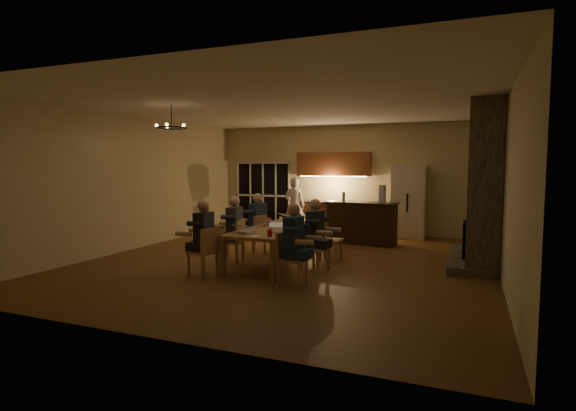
# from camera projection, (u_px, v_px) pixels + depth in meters

# --- Properties ---
(floor) EXTENTS (9.00, 9.00, 0.00)m
(floor) POSITION_uv_depth(u_px,v_px,m) (290.00, 261.00, 9.39)
(floor) COLOR brown
(floor) RESTS_ON ground
(back_wall) EXTENTS (8.00, 0.04, 3.20)m
(back_wall) POSITION_uv_depth(u_px,v_px,m) (346.00, 179.00, 13.43)
(back_wall) COLOR tan
(back_wall) RESTS_ON ground
(left_wall) EXTENTS (0.04, 9.00, 3.20)m
(left_wall) POSITION_uv_depth(u_px,v_px,m) (134.00, 182.00, 10.75)
(left_wall) COLOR tan
(left_wall) RESTS_ON ground
(right_wall) EXTENTS (0.04, 9.00, 3.20)m
(right_wall) POSITION_uv_depth(u_px,v_px,m) (505.00, 189.00, 7.75)
(right_wall) COLOR tan
(right_wall) RESTS_ON ground
(ceiling) EXTENTS (8.00, 9.00, 0.04)m
(ceiling) POSITION_uv_depth(u_px,v_px,m) (290.00, 105.00, 9.11)
(ceiling) COLOR white
(ceiling) RESTS_ON back_wall
(french_doors) EXTENTS (1.86, 0.08, 2.10)m
(french_doors) POSITION_uv_depth(u_px,v_px,m) (263.00, 195.00, 14.43)
(french_doors) COLOR black
(french_doors) RESTS_ON ground
(fireplace) EXTENTS (0.58, 2.50, 3.20)m
(fireplace) POSITION_uv_depth(u_px,v_px,m) (483.00, 186.00, 8.98)
(fireplace) COLOR #73695B
(fireplace) RESTS_ON ground
(kitchenette) EXTENTS (2.24, 0.68, 2.40)m
(kitchenette) POSITION_uv_depth(u_px,v_px,m) (333.00, 193.00, 13.28)
(kitchenette) COLOR brown
(kitchenette) RESTS_ON ground
(refrigerator) EXTENTS (0.90, 0.68, 2.00)m
(refrigerator) POSITION_uv_depth(u_px,v_px,m) (409.00, 202.00, 12.43)
(refrigerator) COLOR beige
(refrigerator) RESTS_ON ground
(dining_table) EXTENTS (1.10, 3.26, 0.75)m
(dining_table) POSITION_uv_depth(u_px,v_px,m) (282.00, 244.00, 9.34)
(dining_table) COLOR #AF8346
(dining_table) RESTS_ON ground
(bar_island) EXTENTS (1.87, 0.92, 1.08)m
(bar_island) POSITION_uv_depth(u_px,v_px,m) (362.00, 223.00, 11.51)
(bar_island) COLOR black
(bar_island) RESTS_ON ground
(chair_left_near) EXTENTS (0.53, 0.53, 0.89)m
(chair_left_near) POSITION_uv_depth(u_px,v_px,m) (203.00, 252.00, 8.11)
(chair_left_near) COLOR tan
(chair_left_near) RESTS_ON ground
(chair_left_mid) EXTENTS (0.48, 0.48, 0.89)m
(chair_left_mid) POSITION_uv_depth(u_px,v_px,m) (232.00, 241.00, 9.25)
(chair_left_mid) COLOR tan
(chair_left_mid) RESTS_ON ground
(chair_left_far) EXTENTS (0.54, 0.54, 0.89)m
(chair_left_far) POSITION_uv_depth(u_px,v_px,m) (253.00, 234.00, 10.18)
(chair_left_far) COLOR tan
(chair_left_far) RESTS_ON ground
(chair_right_near) EXTENTS (0.44, 0.44, 0.89)m
(chair_right_near) POSITION_uv_depth(u_px,v_px,m) (293.00, 259.00, 7.49)
(chair_right_near) COLOR tan
(chair_right_near) RESTS_ON ground
(chair_right_mid) EXTENTS (0.56, 0.56, 0.89)m
(chair_right_mid) POSITION_uv_depth(u_px,v_px,m) (316.00, 248.00, 8.50)
(chair_right_mid) COLOR tan
(chair_right_mid) RESTS_ON ground
(chair_right_far) EXTENTS (0.45, 0.45, 0.89)m
(chair_right_far) POSITION_uv_depth(u_px,v_px,m) (331.00, 239.00, 9.51)
(chair_right_far) COLOR tan
(chair_right_far) RESTS_ON ground
(person_left_near) EXTENTS (0.65, 0.65, 1.38)m
(person_left_near) POSITION_uv_depth(u_px,v_px,m) (204.00, 238.00, 8.18)
(person_left_near) COLOR #262A31
(person_left_near) RESTS_ON ground
(person_right_near) EXTENTS (0.61, 0.61, 1.38)m
(person_right_near) POSITION_uv_depth(u_px,v_px,m) (294.00, 244.00, 7.47)
(person_right_near) COLOR navy
(person_right_near) RESTS_ON ground
(person_left_mid) EXTENTS (0.68, 0.68, 1.38)m
(person_left_mid) POSITION_uv_depth(u_px,v_px,m) (235.00, 230.00, 9.20)
(person_left_mid) COLOR #383D42
(person_left_mid) RESTS_ON ground
(person_right_mid) EXTENTS (0.64, 0.64, 1.38)m
(person_right_mid) POSITION_uv_depth(u_px,v_px,m) (315.00, 235.00, 8.51)
(person_right_mid) COLOR #262A31
(person_right_mid) RESTS_ON ground
(person_left_far) EXTENTS (0.70, 0.70, 1.38)m
(person_left_far) POSITION_uv_depth(u_px,v_px,m) (258.00, 223.00, 10.19)
(person_left_far) COLOR navy
(person_left_far) RESTS_ON ground
(standing_person) EXTENTS (0.65, 0.48, 1.66)m
(standing_person) POSITION_uv_depth(u_px,v_px,m) (295.00, 206.00, 13.24)
(standing_person) COLOR silver
(standing_person) RESTS_ON ground
(chandelier) EXTENTS (0.61, 0.61, 0.03)m
(chandelier) POSITION_uv_depth(u_px,v_px,m) (172.00, 128.00, 8.92)
(chandelier) COLOR black
(chandelier) RESTS_ON ceiling
(laptop_a) EXTENTS (0.41, 0.39, 0.23)m
(laptop_a) POSITION_uv_depth(u_px,v_px,m) (246.00, 227.00, 8.36)
(laptop_a) COLOR silver
(laptop_a) RESTS_ON dining_table
(laptop_b) EXTENTS (0.41, 0.39, 0.23)m
(laptop_b) POSITION_uv_depth(u_px,v_px,m) (278.00, 226.00, 8.43)
(laptop_b) COLOR silver
(laptop_b) RESTS_ON dining_table
(laptop_c) EXTENTS (0.38, 0.36, 0.23)m
(laptop_c) POSITION_uv_depth(u_px,v_px,m) (271.00, 220.00, 9.39)
(laptop_c) COLOR silver
(laptop_c) RESTS_ON dining_table
(laptop_d) EXTENTS (0.36, 0.33, 0.23)m
(laptop_d) POSITION_uv_depth(u_px,v_px,m) (289.00, 222.00, 9.12)
(laptop_d) COLOR silver
(laptop_d) RESTS_ON dining_table
(laptop_e) EXTENTS (0.41, 0.39, 0.23)m
(laptop_e) POSITION_uv_depth(u_px,v_px,m) (289.00, 215.00, 10.36)
(laptop_e) COLOR silver
(laptop_e) RESTS_ON dining_table
(laptop_f) EXTENTS (0.33, 0.29, 0.23)m
(laptop_f) POSITION_uv_depth(u_px,v_px,m) (310.00, 216.00, 10.24)
(laptop_f) COLOR silver
(laptop_f) RESTS_ON dining_table
(mug_front) EXTENTS (0.08, 0.08, 0.10)m
(mug_front) POSITION_uv_depth(u_px,v_px,m) (271.00, 226.00, 8.95)
(mug_front) COLOR white
(mug_front) RESTS_ON dining_table
(mug_mid) EXTENTS (0.08, 0.08, 0.10)m
(mug_mid) POSITION_uv_depth(u_px,v_px,m) (297.00, 221.00, 9.78)
(mug_mid) COLOR white
(mug_mid) RESTS_ON dining_table
(mug_back) EXTENTS (0.07, 0.07, 0.10)m
(mug_back) POSITION_uv_depth(u_px,v_px,m) (281.00, 219.00, 10.14)
(mug_back) COLOR white
(mug_back) RESTS_ON dining_table
(redcup_near) EXTENTS (0.09, 0.09, 0.12)m
(redcup_near) POSITION_uv_depth(u_px,v_px,m) (270.00, 233.00, 7.95)
(redcup_near) COLOR #B30B0C
(redcup_near) RESTS_ON dining_table
(redcup_mid) EXTENTS (0.08, 0.08, 0.12)m
(redcup_mid) POSITION_uv_depth(u_px,v_px,m) (269.00, 220.00, 9.81)
(redcup_mid) COLOR #B30B0C
(redcup_mid) RESTS_ON dining_table
(redcup_far) EXTENTS (0.08, 0.08, 0.12)m
(redcup_far) POSITION_uv_depth(u_px,v_px,m) (311.00, 216.00, 10.54)
(redcup_far) COLOR #B30B0C
(redcup_far) RESTS_ON dining_table
(can_silver) EXTENTS (0.07, 0.07, 0.12)m
(can_silver) POSITION_uv_depth(u_px,v_px,m) (271.00, 227.00, 8.70)
(can_silver) COLOR #B2B2B7
(can_silver) RESTS_ON dining_table
(can_cola) EXTENTS (0.06, 0.06, 0.12)m
(can_cola) POSITION_uv_depth(u_px,v_px,m) (300.00, 216.00, 10.60)
(can_cola) COLOR #3F0F0C
(can_cola) RESTS_ON dining_table
(can_right) EXTENTS (0.07, 0.07, 0.12)m
(can_right) POSITION_uv_depth(u_px,v_px,m) (306.00, 223.00, 9.36)
(can_right) COLOR #B2B2B7
(can_right) RESTS_ON dining_table
(plate_near) EXTENTS (0.25, 0.25, 0.02)m
(plate_near) POSITION_uv_depth(u_px,v_px,m) (289.00, 230.00, 8.67)
(plate_near) COLOR white
(plate_near) RESTS_ON dining_table
(plate_left) EXTENTS (0.22, 0.22, 0.02)m
(plate_left) POSITION_uv_depth(u_px,v_px,m) (251.00, 231.00, 8.58)
(plate_left) COLOR white
(plate_left) RESTS_ON dining_table
(plate_far) EXTENTS (0.27, 0.27, 0.02)m
(plate_far) POSITION_uv_depth(u_px,v_px,m) (314.00, 222.00, 9.85)
(plate_far) COLOR white
(plate_far) RESTS_ON dining_table
(notepad) EXTENTS (0.17, 0.22, 0.01)m
(notepad) POSITION_uv_depth(u_px,v_px,m) (256.00, 236.00, 7.90)
(notepad) COLOR white
(notepad) RESTS_ON dining_table
(bar_bottle) EXTENTS (0.08, 0.08, 0.24)m
(bar_bottle) POSITION_uv_depth(u_px,v_px,m) (344.00, 197.00, 11.65)
(bar_bottle) COLOR #99999E
(bar_bottle) RESTS_ON bar_island
(bar_blender) EXTENTS (0.16, 0.16, 0.44)m
(bar_blender) POSITION_uv_depth(u_px,v_px,m) (382.00, 194.00, 11.23)
(bar_blender) COLOR silver
(bar_blender) RESTS_ON bar_island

